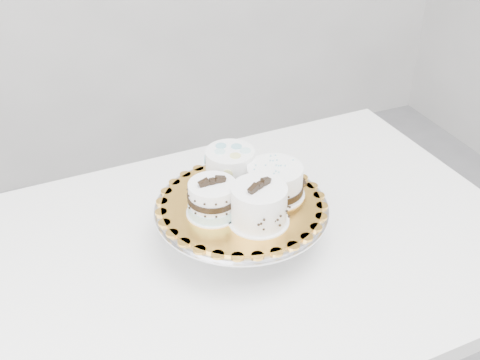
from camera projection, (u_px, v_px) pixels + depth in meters
name	position (u px, v px, depth m)	size (l,w,h in m)	color
table	(238.00, 274.00, 1.28)	(1.22, 0.83, 0.75)	white
cake_stand	(241.00, 217.00, 1.21)	(0.35, 0.35, 0.09)	gray
cake_board	(242.00, 204.00, 1.19)	(0.32, 0.32, 0.00)	gold
cake_swirl	(259.00, 206.00, 1.12)	(0.14, 0.14, 0.09)	white
cake_banded	(213.00, 199.00, 1.14)	(0.10, 0.10, 0.08)	white
cake_dots	(230.00, 166.00, 1.23)	(0.12, 0.12, 0.08)	white
cake_ribbon	(275.00, 182.00, 1.20)	(0.13, 0.12, 0.07)	white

